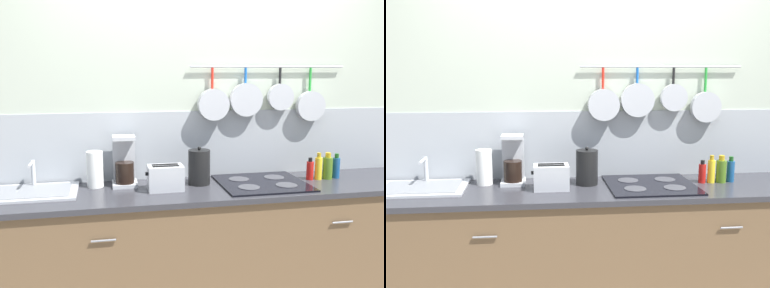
% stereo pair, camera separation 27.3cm
% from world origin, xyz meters
% --- Properties ---
extents(wall_back, '(7.20, 0.15, 2.60)m').
position_xyz_m(wall_back, '(0.00, 0.34, 1.28)').
color(wall_back, '#B2BCA8').
rests_on(wall_back, ground_plane).
extents(cabinet_base, '(2.99, 0.58, 0.88)m').
position_xyz_m(cabinet_base, '(0.00, -0.00, 0.44)').
color(cabinet_base, brown).
rests_on(cabinet_base, ground_plane).
extents(countertop, '(3.03, 0.60, 0.03)m').
position_xyz_m(countertop, '(0.00, 0.00, 0.90)').
color(countertop, '#2D2D33').
rests_on(countertop, cabinet_base).
extents(sink_basin, '(0.57, 0.40, 0.18)m').
position_xyz_m(sink_basin, '(-1.19, 0.09, 0.93)').
color(sink_basin, '#B7BABF').
rests_on(sink_basin, countertop).
extents(paper_towel_roll, '(0.11, 0.11, 0.24)m').
position_xyz_m(paper_towel_roll, '(-0.79, 0.17, 1.03)').
color(paper_towel_roll, white).
rests_on(paper_towel_roll, countertop).
extents(coffee_maker, '(0.16, 0.18, 0.33)m').
position_xyz_m(coffee_maker, '(-0.60, 0.19, 1.05)').
color(coffee_maker, '#B7BABF').
rests_on(coffee_maker, countertop).
extents(toaster, '(0.24, 0.15, 0.16)m').
position_xyz_m(toaster, '(-0.35, 0.00, 1.00)').
color(toaster, '#B7BABF').
rests_on(toaster, countertop).
extents(kettle, '(0.15, 0.15, 0.26)m').
position_xyz_m(kettle, '(-0.10, 0.10, 1.03)').
color(kettle, black).
rests_on(kettle, countertop).
extents(cooktop, '(0.58, 0.54, 0.01)m').
position_xyz_m(cooktop, '(0.32, 0.02, 0.92)').
color(cooktop, black).
rests_on(cooktop, countertop).
extents(bottle_cooking_wine, '(0.05, 0.05, 0.16)m').
position_xyz_m(bottle_cooking_wine, '(0.69, 0.06, 0.98)').
color(bottle_cooking_wine, red).
rests_on(bottle_cooking_wine, countertop).
extents(bottle_olive_oil, '(0.05, 0.05, 0.19)m').
position_xyz_m(bottle_olive_oil, '(0.75, 0.06, 1.00)').
color(bottle_olive_oil, yellow).
rests_on(bottle_olive_oil, countertop).
extents(bottle_hot_sauce, '(0.07, 0.07, 0.19)m').
position_xyz_m(bottle_hot_sauce, '(0.82, 0.06, 1.00)').
color(bottle_hot_sauce, '#4C721E').
rests_on(bottle_hot_sauce, countertop).
extents(bottle_dish_soap, '(0.05, 0.05, 0.18)m').
position_xyz_m(bottle_dish_soap, '(0.89, 0.07, 0.99)').
color(bottle_dish_soap, navy).
rests_on(bottle_dish_soap, countertop).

